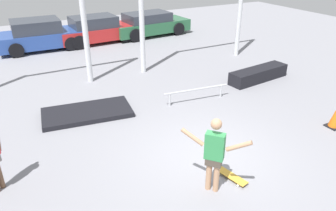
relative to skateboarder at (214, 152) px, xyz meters
The scene contains 10 objects.
ground_plane 1.55m from the skateboarder, 60.65° to the left, with size 36.00×36.00×0.00m, color gray.
skateboarder is the anchor object (origin of this frame).
skateboard 1.06m from the skateboarder, ahead, with size 0.37×0.79×0.08m.
grind_box 6.73m from the skateboarder, 39.75° to the left, with size 2.54×0.64×0.47m, color black.
manual_pad 4.85m from the skateboarder, 106.55° to the left, with size 2.61×1.33×0.15m, color black.
grind_rail 4.38m from the skateboarder, 61.75° to the left, with size 2.25×0.33×0.45m.
parked_car_blue 12.60m from the skateboarder, 96.33° to the left, with size 4.01×2.10×1.45m.
parked_car_red 12.55m from the skateboarder, 83.52° to the left, with size 4.13×2.06×1.36m.
parked_car_green 13.25m from the skateboarder, 70.23° to the left, with size 4.55×2.13×1.28m.
traffic_cone 4.64m from the skateboarder, ahead, with size 0.38×0.38×0.67m.
Camera 1 is at (-3.98, -5.39, 4.62)m, focal length 35.00 mm.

